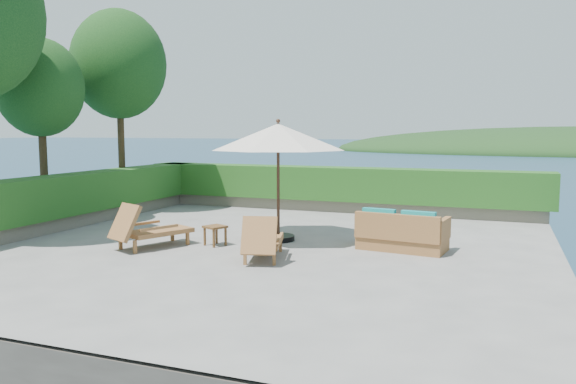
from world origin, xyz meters
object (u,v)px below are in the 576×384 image
at_px(lounge_left, 148,229).
at_px(lounge_right, 263,240).
at_px(side_table, 215,229).
at_px(patio_umbrella, 278,138).
at_px(wicker_loveseat, 402,234).

xyz_separation_m(lounge_left, lounge_right, (2.68, -0.11, -0.03)).
bearing_deg(lounge_left, side_table, 55.93).
distance_m(patio_umbrella, side_table, 2.44).
height_order(lounge_right, wicker_loveseat, lounge_right).
xyz_separation_m(lounge_left, side_table, (1.20, 0.73, -0.05)).
relative_size(patio_umbrella, lounge_right, 1.83).
height_order(lounge_left, side_table, lounge_left).
distance_m(patio_umbrella, lounge_left, 3.43).
height_order(lounge_right, side_table, lounge_right).
bearing_deg(side_table, patio_umbrella, 43.74).
xyz_separation_m(patio_umbrella, side_table, (-1.06, -1.02, -1.95)).
relative_size(lounge_left, side_table, 3.40).
bearing_deg(patio_umbrella, side_table, -136.26).
relative_size(patio_umbrella, side_table, 5.70).
relative_size(lounge_right, wicker_loveseat, 0.89).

